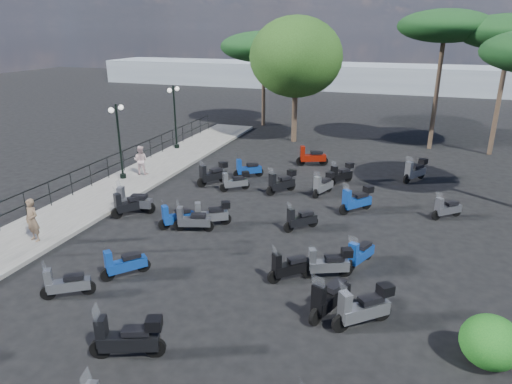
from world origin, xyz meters
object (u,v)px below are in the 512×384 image
(pine_1, at_px, (511,33))
(scooter_8, at_px, (177,217))
(scooter_18, at_px, (290,267))
(scooter_23, at_px, (328,264))
(scooter_19, at_px, (357,200))
(scooter_21, at_px, (341,174))
(scooter_12, at_px, (211,214))
(scooter_1, at_px, (124,264))
(scooter_13, at_px, (300,220))
(scooter_20, at_px, (323,185))
(scooter_10, at_px, (213,175))
(scooter_26, at_px, (447,209))
(scooter_24, at_px, (329,298))
(scooter_9, at_px, (192,221))
(scooter_6, at_px, (128,338))
(scooter_5, at_px, (248,169))
(lamp_post_2, at_px, (175,113))
(lamp_post_1, at_px, (119,137))
(broadleaf_tree, at_px, (296,57))
(scooter_2, at_px, (130,205))
(scooter_7, at_px, (66,284))
(scooter_14, at_px, (282,183))
(scooter_15, at_px, (311,157))
(scooter_4, at_px, (235,182))
(pine_2, at_px, (264,47))
(pine_0, at_px, (445,26))
(pedestrian_far, at_px, (141,160))
(scooter_3, at_px, (133,202))
(woman, at_px, (32,220))
(scooter_17, at_px, (363,308))

(pine_1, bearing_deg, scooter_8, -129.12)
(scooter_18, bearing_deg, scooter_23, -106.22)
(scooter_19, bearing_deg, scooter_21, -30.59)
(scooter_12, bearing_deg, scooter_21, -60.95)
(scooter_1, bearing_deg, scooter_12, -62.09)
(scooter_13, bearing_deg, scooter_20, -47.18)
(scooter_10, bearing_deg, scooter_26, -150.66)
(scooter_24, bearing_deg, scooter_9, -9.35)
(scooter_6, distance_m, scooter_9, 7.22)
(scooter_5, relative_size, scooter_26, 1.15)
(lamp_post_2, bearing_deg, scooter_1, -65.54)
(scooter_13, bearing_deg, lamp_post_2, 1.91)
(lamp_post_1, height_order, broadleaf_tree, broadleaf_tree)
(scooter_2, height_order, scooter_7, scooter_2)
(scooter_13, height_order, broadleaf_tree, broadleaf_tree)
(scooter_23, height_order, scooter_24, scooter_24)
(lamp_post_1, xyz_separation_m, scooter_26, (15.51, 0.13, -1.90))
(scooter_14, bearing_deg, scooter_12, 105.84)
(pine_1, bearing_deg, scooter_15, -148.85)
(scooter_15, height_order, scooter_19, scooter_15)
(scooter_4, bearing_deg, scooter_18, 172.82)
(scooter_2, relative_size, pine_2, 0.20)
(scooter_10, distance_m, pine_0, 16.80)
(scooter_18, bearing_deg, pedestrian_far, 10.50)
(scooter_3, distance_m, scooter_24, 10.28)
(scooter_18, distance_m, scooter_26, 8.39)
(scooter_3, bearing_deg, scooter_8, -118.53)
(scooter_7, distance_m, scooter_12, 6.37)
(lamp_post_1, distance_m, scooter_19, 12.04)
(scooter_9, xyz_separation_m, scooter_20, (4.00, 5.68, 0.05))
(scooter_9, relative_size, scooter_21, 1.07)
(scooter_6, xyz_separation_m, scooter_9, (-1.78, 6.99, -0.10))
(scooter_1, xyz_separation_m, scooter_15, (2.94, 14.02, 0.07))
(scooter_1, distance_m, scooter_15, 14.33)
(scooter_2, bearing_deg, broadleaf_tree, -67.33)
(scooter_9, distance_m, pine_2, 21.29)
(woman, xyz_separation_m, scooter_20, (8.93, 8.54, -0.46))
(scooter_8, bearing_deg, scooter_12, -106.86)
(scooter_17, bearing_deg, scooter_19, -32.99)
(scooter_6, bearing_deg, lamp_post_2, 3.94)
(scooter_10, distance_m, scooter_23, 10.04)
(lamp_post_1, bearing_deg, broadleaf_tree, 58.41)
(scooter_23, bearing_deg, scooter_17, -172.20)
(scooter_5, distance_m, scooter_18, 10.44)
(scooter_2, relative_size, scooter_19, 1.02)
(scooter_26, bearing_deg, scooter_1, 88.91)
(scooter_14, relative_size, scooter_21, 1.03)
(scooter_21, xyz_separation_m, scooter_24, (1.44, -11.28, 0.02))
(scooter_6, relative_size, pine_1, 0.21)
(scooter_1, bearing_deg, pedestrian_far, -20.54)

